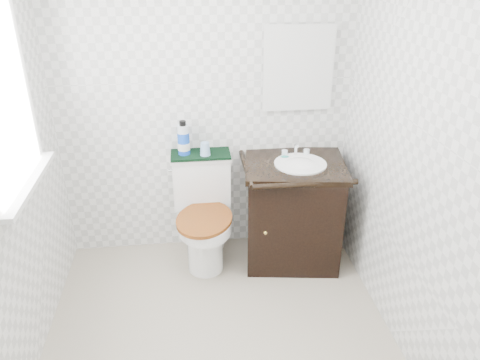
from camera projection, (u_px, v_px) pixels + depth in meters
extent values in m
plane|color=#A39C83|center=(221.00, 347.00, 2.91)|extent=(2.40, 2.40, 0.00)
plane|color=white|center=(205.00, 104.00, 3.45)|extent=(2.40, 0.00, 2.40)
plane|color=white|center=(249.00, 355.00, 1.31)|extent=(2.40, 0.00, 2.40)
plane|color=white|center=(422.00, 163.00, 2.50)|extent=(0.00, 2.40, 2.40)
cube|color=silver|center=(298.00, 68.00, 3.39)|extent=(0.50, 0.02, 0.60)
cylinder|color=white|center=(205.00, 246.00, 3.55)|extent=(0.27, 0.27, 0.41)
cube|color=white|center=(204.00, 228.00, 3.77)|extent=(0.27, 0.28, 0.41)
cube|color=white|center=(202.00, 182.00, 3.61)|extent=(0.43, 0.18, 0.39)
cube|color=white|center=(201.00, 157.00, 3.51)|extent=(0.46, 0.20, 0.03)
cylinder|color=white|center=(205.00, 225.00, 3.42)|extent=(0.39, 0.39, 0.08)
cylinder|color=brown|center=(204.00, 219.00, 3.40)|extent=(0.50, 0.50, 0.03)
cube|color=black|center=(292.00, 214.00, 3.61)|extent=(0.76, 0.67, 0.78)
cube|color=black|center=(295.00, 166.00, 3.43)|extent=(0.81, 0.72, 0.04)
cylinder|color=white|center=(300.00, 164.00, 3.40)|extent=(0.38, 0.38, 0.01)
ellipsoid|color=white|center=(300.00, 171.00, 3.42)|extent=(0.33, 0.33, 0.16)
cylinder|color=silver|center=(296.00, 150.00, 3.52)|extent=(0.02, 0.02, 0.10)
cube|color=white|center=(212.00, 234.00, 3.83)|extent=(0.20, 0.17, 0.26)
cube|color=white|center=(212.00, 219.00, 3.77)|extent=(0.23, 0.20, 0.03)
cube|color=black|center=(201.00, 154.00, 3.50)|extent=(0.44, 0.22, 0.02)
cylinder|color=blue|center=(184.00, 143.00, 3.45)|extent=(0.09, 0.09, 0.17)
cylinder|color=silver|center=(183.00, 129.00, 3.40)|extent=(0.09, 0.09, 0.06)
cylinder|color=black|center=(183.00, 123.00, 3.38)|extent=(0.05, 0.05, 0.03)
cone|color=#88B1DF|center=(205.00, 149.00, 3.45)|extent=(0.08, 0.08, 0.10)
ellipsoid|color=#197A71|center=(285.00, 157.00, 3.50)|extent=(0.08, 0.05, 0.02)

